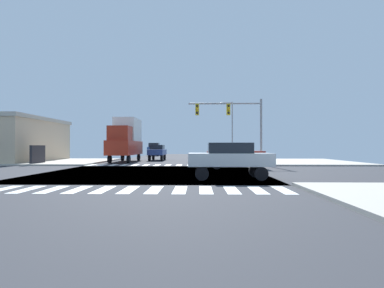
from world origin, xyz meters
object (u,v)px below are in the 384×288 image
Objects in this scene: traffic_signal_mast at (232,116)px; pickup_middle_2 at (155,149)px; street_lamp at (230,125)px; sedan_leading_4 at (230,157)px; sedan_crossing_3 at (235,154)px; sedan_nearside_1 at (157,151)px; box_truck_queued_1 at (126,139)px.

traffic_signal_mast is 28.60m from pickup_middle_2.
street_lamp reaches higher than sedan_leading_4.
street_lamp reaches higher than traffic_signal_mast.
sedan_crossing_3 and sedan_leading_4 have the same top height.
sedan_leading_4 is (-1.20, -7.00, 0.00)m from sedan_crossing_3.
pickup_middle_2 is at bearing -80.26° from sedan_nearside_1.
box_truck_queued_1 is (-11.06, 5.27, -1.89)m from traffic_signal_mast.
traffic_signal_mast is at bearing -7.48° from sedan_leading_4.
pickup_middle_2 reaches higher than sedan_crossing_3.
sedan_crossing_3 is at bearing 139.40° from box_truck_queued_1.
sedan_leading_4 is at bearing 120.58° from box_truck_queued_1.
traffic_signal_mast is at bearing 154.50° from box_truck_queued_1.
sedan_crossing_3 is at bearing -9.73° from sedan_leading_4.
street_lamp is 1.82× the size of sedan_crossing_3.
sedan_nearside_1 is at bearing 18.55° from sedan_leading_4.
sedan_nearside_1 is at bearing -155.37° from street_lamp.
sedan_crossing_3 is 0.84× the size of pickup_middle_2.
sedan_nearside_1 and sedan_crossing_3 have the same top height.
traffic_signal_mast is 1.56× the size of sedan_crossing_3.
street_lamp reaches higher than box_truck_queued_1.
box_truck_queued_1 is 18.95m from sedan_leading_4.
sedan_crossing_3 is at bearing -95.47° from street_lamp.
sedan_leading_4 is (9.61, -16.27, -1.45)m from box_truck_queued_1.
sedan_nearside_1 is 0.84× the size of pickup_middle_2.
traffic_signal_mast is 0.86× the size of street_lamp.
street_lamp reaches higher than sedan_nearside_1.
pickup_middle_2 is at bearing 14.50° from sedan_leading_4.
traffic_signal_mast reaches higher than box_truck_queued_1.
traffic_signal_mast is 1.32× the size of pickup_middle_2.
sedan_crossing_3 is at bearing -93.49° from traffic_signal_mast.
street_lamp is at bearing -6.72° from sedan_leading_4.
sedan_nearside_1 is at bearing 132.76° from traffic_signal_mast.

